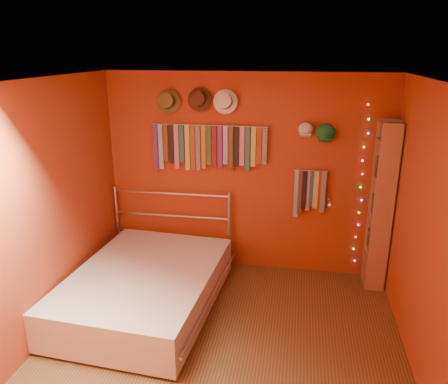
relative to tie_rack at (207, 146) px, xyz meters
The scene contains 16 objects.
ground 2.38m from the tie_rack, 74.43° to the right, with size 3.50×3.50×0.00m, color #51341C.
back_wall 0.60m from the tie_rack, ahead, with size 3.50×0.02×2.50m, color #993918.
right_wall 2.81m from the tie_rack, 37.20° to the right, with size 0.02×3.50×2.50m, color #993918.
left_wall 2.15m from the tie_rack, 127.23° to the right, with size 0.02×3.50×2.50m, color #993918.
ceiling 1.96m from the tie_rack, 74.43° to the right, with size 3.50×3.50×0.02m, color white.
tie_rack is the anchor object (origin of this frame).
small_tie_rack 1.36m from the tie_rack, ahead, with size 0.40×0.03×0.61m.
fedora_olive 0.71m from the tie_rack, behind, with size 0.30×0.16×0.29m.
fedora_brown 0.57m from the tie_rack, 161.79° to the right, with size 0.28×0.15×0.28m.
fedora_white 0.59m from the tie_rack, ahead, with size 0.29×0.16×0.29m.
cap_white 1.20m from the tie_rack, ahead, with size 0.17×0.22×0.17m.
cap_green 1.42m from the tie_rack, ahead, with size 0.20×0.25×0.20m.
fairy_lights 1.92m from the tie_rack, ahead, with size 0.06×0.02×1.97m.
reading_lamp 1.63m from the tie_rack, ahead, with size 0.07×0.31×0.09m.
bookshelf 2.22m from the tie_rack, ahead, with size 0.25×0.34×2.00m.
bed 1.84m from the tie_rack, 113.31° to the right, with size 1.71×2.19×1.04m.
Camera 1 is at (0.65, -3.46, 2.75)m, focal length 35.00 mm.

